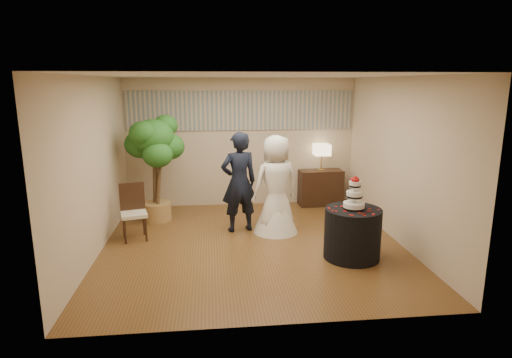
{
  "coord_description": "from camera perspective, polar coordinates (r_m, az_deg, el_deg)",
  "views": [
    {
      "loc": [
        -0.68,
        -6.82,
        2.7
      ],
      "look_at": [
        0.1,
        0.4,
        1.05
      ],
      "focal_mm": 30.0,
      "sensor_mm": 36.0,
      "label": 1
    }
  ],
  "objects": [
    {
      "name": "wall_back",
      "position": [
        9.44,
        -1.97,
        4.87
      ],
      "size": [
        5.0,
        0.06,
        2.8
      ],
      "primitive_type": "cube",
      "color": "#C9B295",
      "rests_on": "ground"
    },
    {
      "name": "wall_right",
      "position": [
        7.64,
        18.56,
        2.33
      ],
      "size": [
        0.06,
        5.0,
        2.8
      ],
      "primitive_type": "cube",
      "color": "#C9B295",
      "rests_on": "ground"
    },
    {
      "name": "ficus_tree",
      "position": [
        8.56,
        -13.35,
        1.42
      ],
      "size": [
        1.19,
        1.19,
        2.12
      ],
      "primitive_type": null,
      "rotation": [
        0.0,
        0.0,
        0.2
      ],
      "color": "#26621F",
      "rests_on": "floor"
    },
    {
      "name": "console",
      "position": [
        9.66,
        8.59,
        -1.14
      ],
      "size": [
        0.97,
        0.46,
        0.79
      ],
      "primitive_type": "cube",
      "rotation": [
        0.0,
        0.0,
        0.04
      ],
      "color": "black",
      "rests_on": "floor"
    },
    {
      "name": "mural_border",
      "position": [
        9.35,
        -2.0,
        9.11
      ],
      "size": [
        4.9,
        0.02,
        0.85
      ],
      "primitive_type": "cube",
      "color": "gray",
      "rests_on": "wall_back"
    },
    {
      "name": "floor",
      "position": [
        7.37,
        -0.45,
        -8.7
      ],
      "size": [
        5.0,
        5.0,
        0.0
      ],
      "primitive_type": "cube",
      "color": "brown",
      "rests_on": "ground"
    },
    {
      "name": "groom",
      "position": [
        7.78,
        -2.28,
        -0.43
      ],
      "size": [
        0.76,
        0.59,
        1.84
      ],
      "primitive_type": "imported",
      "rotation": [
        0.0,
        0.0,
        3.38
      ],
      "color": "black",
      "rests_on": "floor"
    },
    {
      "name": "bride",
      "position": [
        7.72,
        2.68,
        -0.73
      ],
      "size": [
        1.09,
        1.05,
        1.8
      ],
      "primitive_type": "imported",
      "rotation": [
        0.0,
        0.0,
        3.46
      ],
      "color": "white",
      "rests_on": "floor"
    },
    {
      "name": "wall_left",
      "position": [
        7.18,
        -20.74,
        1.53
      ],
      "size": [
        0.06,
        5.0,
        2.8
      ],
      "primitive_type": "cube",
      "color": "#C9B295",
      "rests_on": "ground"
    },
    {
      "name": "wall_front",
      "position": [
        4.56,
        2.65,
        -3.76
      ],
      "size": [
        5.0,
        0.06,
        2.8
      ],
      "primitive_type": "cube",
      "color": "#C9B295",
      "rests_on": "ground"
    },
    {
      "name": "table_lamp",
      "position": [
        9.52,
        8.73,
        2.88
      ],
      "size": [
        0.34,
        0.34,
        0.58
      ],
      "primitive_type": null,
      "color": "beige",
      "rests_on": "console"
    },
    {
      "name": "ceiling",
      "position": [
        6.86,
        -0.49,
        13.63
      ],
      "size": [
        5.0,
        5.0,
        0.0
      ],
      "primitive_type": "cube",
      "color": "white",
      "rests_on": "wall_back"
    },
    {
      "name": "side_chair",
      "position": [
        7.73,
        -15.98,
        -4.32
      ],
      "size": [
        0.55,
        0.56,
        0.98
      ],
      "primitive_type": null,
      "rotation": [
        0.0,
        0.0,
        0.25
      ],
      "color": "black",
      "rests_on": "floor"
    },
    {
      "name": "cake_table",
      "position": [
        6.87,
        12.72,
        -7.1
      ],
      "size": [
        1.11,
        1.11,
        0.8
      ],
      "primitive_type": "cylinder",
      "rotation": [
        0.0,
        0.0,
        0.33
      ],
      "color": "black",
      "rests_on": "floor"
    },
    {
      "name": "wedding_cake",
      "position": [
        6.68,
        13.0,
        -1.77
      ],
      "size": [
        0.33,
        0.33,
        0.52
      ],
      "primitive_type": null,
      "color": "white",
      "rests_on": "cake_table"
    }
  ]
}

